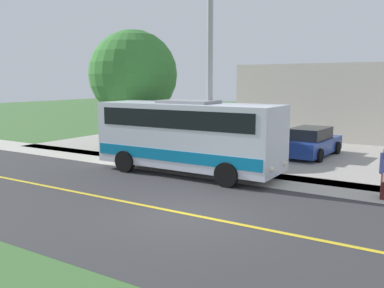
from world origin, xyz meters
name	(u,v)px	position (x,y,z in m)	size (l,w,h in m)	color
ground_plane	(189,215)	(0.00, 0.00, 0.00)	(120.00, 120.00, 0.00)	#3D6633
road_surface	(189,214)	(0.00, 0.00, 0.00)	(8.00, 100.00, 0.01)	#333335
sidewalk	(260,178)	(-5.20, 0.00, 0.00)	(2.40, 100.00, 0.01)	#B2ADA3
parking_lot_surface	(373,157)	(-12.40, 3.00, 0.00)	(14.00, 36.00, 0.01)	#9E9991
road_centre_line	(189,214)	(0.00, 0.00, 0.01)	(0.16, 100.00, 0.00)	gold
shuttle_bus_front	(188,134)	(-4.50, -2.84, 1.63)	(2.64, 7.69, 2.97)	silver
street_light_pole	(208,66)	(-4.87, -2.16, 4.32)	(1.97, 0.24, 7.82)	#9E9EA3
parked_car_near	(311,142)	(-11.06, 0.25, 0.69)	(4.51, 2.24, 1.45)	navy
tree_curbside	(133,75)	(-7.40, -8.07, 4.06)	(4.56, 4.56, 6.35)	#4C3826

